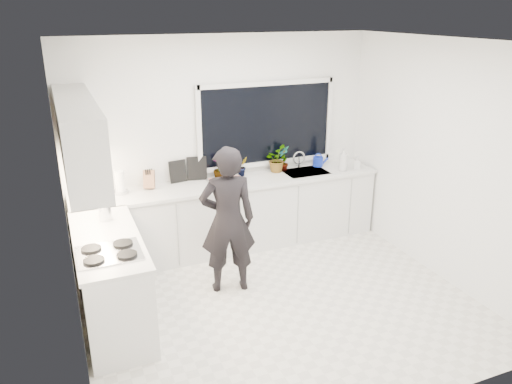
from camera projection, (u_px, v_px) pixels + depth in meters
name	position (u px, v px, depth m)	size (l,w,h in m)	color
floor	(279.00, 303.00, 5.38)	(4.00, 3.50, 0.02)	beige
wall_back	(223.00, 143.00, 6.43)	(4.00, 0.02, 2.70)	white
wall_left	(65.00, 215.00, 4.18)	(0.02, 3.50, 2.70)	white
wall_right	(442.00, 162.00, 5.63)	(0.02, 3.50, 2.70)	white
ceiling	(284.00, 41.00, 4.43)	(4.00, 3.50, 0.02)	white
window	(267.00, 124.00, 6.55)	(1.80, 0.02, 1.00)	black
base_cabinets_back	(233.00, 216.00, 6.48)	(3.92, 0.58, 0.88)	white
base_cabinets_left	(112.00, 282.00, 4.92)	(0.58, 1.60, 0.88)	white
countertop_back	(232.00, 183.00, 6.31)	(3.94, 0.62, 0.04)	silver
countertop_left	(107.00, 240.00, 4.76)	(0.62, 1.60, 0.04)	silver
upper_cabinets	(79.00, 136.00, 4.70)	(0.34, 2.10, 0.70)	white
sink	(305.00, 175.00, 6.70)	(0.58, 0.42, 0.14)	silver
faucet	(299.00, 160.00, 6.82)	(0.03, 0.03, 0.22)	silver
stovetop	(109.00, 253.00, 4.44)	(0.56, 0.48, 0.03)	black
person	(228.00, 220.00, 5.38)	(0.60, 0.40, 1.66)	black
pizza_tray	(227.00, 182.00, 6.25)	(0.44, 0.33, 0.03)	silver
pizza	(227.00, 180.00, 6.25)	(0.41, 0.29, 0.01)	red
watering_can	(318.00, 162.00, 6.90)	(0.14, 0.14, 0.13)	#122AAF
paper_towel_roll	(120.00, 183.00, 5.86)	(0.11, 0.11, 0.26)	white
knife_block	(149.00, 180.00, 6.03)	(0.13, 0.10, 0.22)	olive
utensil_crock	(105.00, 213.00, 5.14)	(0.13, 0.13, 0.16)	#B7B6BB
picture_frame_large	(178.00, 171.00, 6.24)	(0.22, 0.02, 0.28)	black
picture_frame_small	(197.00, 168.00, 6.33)	(0.25, 0.02, 0.30)	black
herb_plants	(266.00, 161.00, 6.59)	(1.10, 0.38, 0.34)	#26662D
soap_bottles	(346.00, 160.00, 6.70)	(0.36, 0.17, 0.32)	#D8BF66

